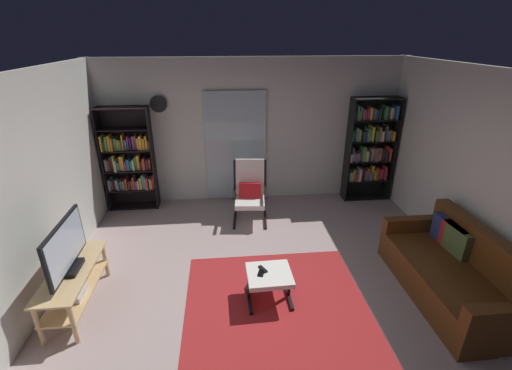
# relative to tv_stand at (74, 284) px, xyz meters

# --- Properties ---
(ground_plane) EXTENTS (7.02, 7.02, 0.00)m
(ground_plane) POSITION_rel_tv_stand_xyz_m (2.29, -0.08, -0.34)
(ground_plane) COLOR #AD9794
(wall_back) EXTENTS (5.60, 0.06, 2.60)m
(wall_back) POSITION_rel_tv_stand_xyz_m (2.29, 2.82, 0.96)
(wall_back) COLOR silver
(wall_back) RESTS_ON ground
(wall_left) EXTENTS (0.06, 6.00, 2.60)m
(wall_left) POSITION_rel_tv_stand_xyz_m (-0.41, -0.08, 0.96)
(wall_left) COLOR silver
(wall_left) RESTS_ON ground
(wall_right) EXTENTS (0.06, 6.00, 2.60)m
(wall_right) POSITION_rel_tv_stand_xyz_m (4.99, -0.08, 0.96)
(wall_right) COLOR silver
(wall_right) RESTS_ON ground
(glass_door_panel) EXTENTS (1.10, 0.01, 2.00)m
(glass_door_panel) POSITION_rel_tv_stand_xyz_m (1.99, 2.75, 0.71)
(glass_door_panel) COLOR silver
(area_rug) EXTENTS (2.15, 2.15, 0.01)m
(area_rug) POSITION_rel_tv_stand_xyz_m (2.31, -0.27, -0.34)
(area_rug) COLOR #A72527
(area_rug) RESTS_ON ground
(tv_stand) EXTENTS (0.44, 1.19, 0.52)m
(tv_stand) POSITION_rel_tv_stand_xyz_m (0.00, 0.00, 0.00)
(tv_stand) COLOR tan
(tv_stand) RESTS_ON ground
(television) EXTENTS (0.20, 0.93, 0.59)m
(television) POSITION_rel_tv_stand_xyz_m (0.00, 0.02, 0.46)
(television) COLOR black
(television) RESTS_ON tv_stand
(bookshelf_near_tv) EXTENTS (0.86, 0.30, 1.84)m
(bookshelf_near_tv) POSITION_rel_tv_stand_xyz_m (0.09, 2.60, 0.55)
(bookshelf_near_tv) COLOR black
(bookshelf_near_tv) RESTS_ON ground
(bookshelf_near_sofa) EXTENTS (0.88, 0.30, 1.93)m
(bookshelf_near_sofa) POSITION_rel_tv_stand_xyz_m (4.46, 2.56, 0.69)
(bookshelf_near_sofa) COLOR black
(bookshelf_near_sofa) RESTS_ON ground
(leather_sofa) EXTENTS (0.90, 1.86, 0.84)m
(leather_sofa) POSITION_rel_tv_stand_xyz_m (4.48, -0.19, -0.04)
(leather_sofa) COLOR #562F12
(leather_sofa) RESTS_ON ground
(lounge_armchair) EXTENTS (0.62, 0.70, 1.02)m
(lounge_armchair) POSITION_rel_tv_stand_xyz_m (2.18, 1.96, 0.19)
(lounge_armchair) COLOR black
(lounge_armchair) RESTS_ON ground
(ottoman) EXTENTS (0.53, 0.49, 0.39)m
(ottoman) POSITION_rel_tv_stand_xyz_m (2.23, -0.09, -0.02)
(ottoman) COLOR white
(ottoman) RESTS_ON ground
(tv_remote) EXTENTS (0.10, 0.15, 0.02)m
(tv_remote) POSITION_rel_tv_stand_xyz_m (2.17, -0.02, 0.05)
(tv_remote) COLOR black
(tv_remote) RESTS_ON ottoman
(cell_phone) EXTENTS (0.11, 0.15, 0.01)m
(cell_phone) POSITION_rel_tv_stand_xyz_m (2.14, -0.08, 0.05)
(cell_phone) COLOR black
(cell_phone) RESTS_ON ottoman
(wall_clock) EXTENTS (0.29, 0.03, 0.29)m
(wall_clock) POSITION_rel_tv_stand_xyz_m (0.69, 2.75, 1.51)
(wall_clock) COLOR silver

